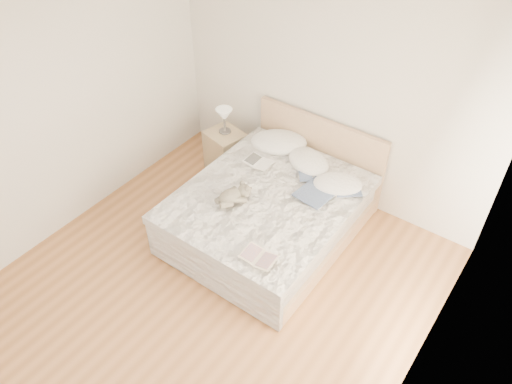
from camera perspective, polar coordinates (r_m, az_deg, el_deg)
floor at (r=5.21m, az=-5.89°, el=-11.87°), size 4.00×4.50×0.00m
ceiling at (r=3.47m, az=-9.01°, el=16.16°), size 4.00×4.50×0.00m
wall_back at (r=5.73m, az=8.21°, el=11.50°), size 4.00×0.02×2.70m
wall_left at (r=5.55m, az=-22.88°, el=7.46°), size 0.02×4.50×2.70m
wall_right at (r=3.57m, az=18.38°, el=-13.36°), size 0.02×4.50×2.70m
window at (r=3.69m, az=20.26°, el=-9.12°), size 0.02×1.30×1.10m
bed at (r=5.60m, az=1.83°, el=-2.12°), size 1.72×2.14×1.00m
nightstand at (r=6.52m, az=-3.51°, el=4.68°), size 0.53×0.49×0.56m
table_lamp at (r=6.26m, az=-3.66°, el=8.69°), size 0.23×0.23×0.33m
pillow_left at (r=6.05m, az=2.62°, el=5.73°), size 0.82×0.75×0.20m
pillow_middle at (r=5.77m, az=6.03°, el=3.48°), size 0.68×0.59×0.17m
pillow_right at (r=5.50m, az=9.33°, el=0.91°), size 0.65×0.59×0.16m
blouse at (r=5.40m, az=7.20°, el=0.18°), size 0.61×0.64×0.02m
photo_book at (r=5.74m, az=0.32°, el=3.39°), size 0.33×0.23×0.02m
childrens_book at (r=4.68m, az=0.32°, el=-7.51°), size 0.36×0.26×0.02m
teddy_bear at (r=5.21m, az=-2.94°, el=-1.02°), size 0.34×0.40×0.18m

